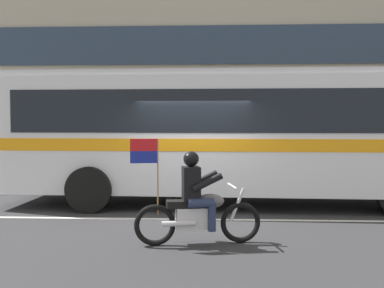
% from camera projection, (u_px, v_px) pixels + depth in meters
% --- Properties ---
extents(ground_plane, '(60.00, 60.00, 0.00)m').
position_uv_depth(ground_plane, '(193.00, 214.00, 10.48)').
color(ground_plane, '#2B2B2D').
extents(sidewalk_curb, '(28.00, 3.80, 0.15)m').
position_uv_depth(sidewalk_curb, '(201.00, 181.00, 15.56)').
color(sidewalk_curb, '#A39E93').
rests_on(sidewalk_curb, ground_plane).
extents(lane_center_stripe, '(26.60, 0.14, 0.01)m').
position_uv_depth(lane_center_stripe, '(192.00, 219.00, 9.88)').
color(lane_center_stripe, silver).
rests_on(lane_center_stripe, ground_plane).
extents(transit_bus, '(11.77, 2.95, 3.22)m').
position_uv_depth(transit_bus, '(248.00, 128.00, 11.51)').
color(transit_bus, silver).
rests_on(transit_bus, ground_plane).
extents(motorcycle_with_rider, '(2.17, 0.75, 1.78)m').
position_uv_depth(motorcycle_with_rider, '(197.00, 205.00, 7.88)').
color(motorcycle_with_rider, black).
rests_on(motorcycle_with_rider, ground_plane).
extents(fire_hydrant, '(0.22, 0.30, 0.75)m').
position_uv_depth(fire_hydrant, '(63.00, 171.00, 14.44)').
color(fire_hydrant, gold).
rests_on(fire_hydrant, sidewalk_curb).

